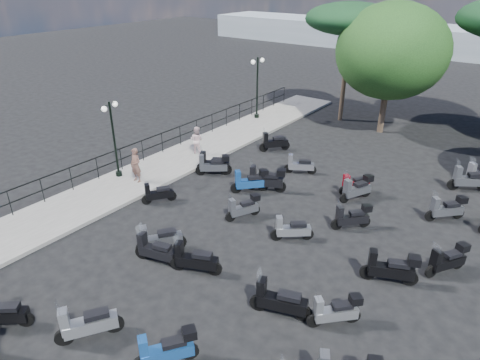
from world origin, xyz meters
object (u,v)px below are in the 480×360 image
Objects in this scene: scooter_10 at (266,180)px; scooter_12 at (87,324)px; scooter_5 at (274,142)px; scooter_4 at (213,165)px; scooter_8 at (243,208)px; scooter_9 at (250,181)px; scooter_17 at (354,185)px; broadleaf_tree at (392,51)px; scooter_7 at (156,251)px; scooter_16 at (357,189)px; scooter_0 at (0,314)px; scooter_14 at (194,260)px; pedestrian_far at (197,140)px; scooter_23 at (468,180)px; scooter_2 at (158,194)px; scooter_20 at (391,268)px; scooter_18 at (166,350)px; lamp_post_1 at (114,135)px; scooter_27 at (447,260)px; pine_2 at (351,19)px; scooter_3 at (213,164)px; scooter_11 at (300,165)px; woman at (136,165)px; scooter_26 at (335,311)px; scooter_15 at (291,230)px; scooter_21 at (352,217)px; scooter_29 at (480,173)px; scooter_13 at (279,301)px; scooter_1 at (160,240)px; lamp_post_2 at (257,84)px; scooter_22 at (446,209)px.

scooter_10 reaches higher than scooter_12.
scooter_4 is at bearing 120.56° from scooter_5.
scooter_9 reaches higher than scooter_8.
broadleaf_tree reaches higher than scooter_17.
scooter_7 is 9.02m from scooter_16.
scooter_14 is at bearing -68.08° from scooter_0.
pedestrian_far reaches higher than scooter_8.
scooter_23 is at bearing -78.12° from scooter_10.
scooter_2 is 0.91× the size of scooter_5.
scooter_12 is 9.10m from scooter_20.
scooter_23 is 0.21× the size of broadleaf_tree.
scooter_0 is 4.94m from scooter_18.
scooter_10 is 1.09× the size of scooter_12.
lamp_post_1 reaches higher than scooter_12.
scooter_0 is 13.54m from scooter_27.
lamp_post_1 is 15.81m from pine_2.
scooter_3 is 1.14× the size of scooter_11.
woman is 11.49m from scooter_26.
woman is 10.57m from scooter_18.
scooter_7 is 1.29× the size of scooter_15.
scooter_11 is at bearing 25.69° from scooter_20.
scooter_9 is 0.18× the size of broadleaf_tree.
scooter_14 is (1.36, -6.22, -0.07)m from scooter_10.
scooter_21 is at bearing 21.26° from scooter_20.
scooter_29 is at bearing 17.74° from lamp_post_1.
scooter_27 is 14.44m from broadleaf_tree.
scooter_14 is (1.87, -5.70, -0.03)m from scooter_9.
woman is 1.14× the size of scooter_11.
scooter_26 reaches higher than scooter_2.
scooter_8 is 15.28m from pine_2.
pedestrian_far is 2.64m from scooter_4.
broadleaf_tree is at bearing -138.73° from pedestrian_far.
lamp_post_1 reaches higher than scooter_14.
scooter_8 is at bearing 28.52° from scooter_13.
scooter_10 is at bearing 68.02° from scooter_17.
scooter_21 is (-0.25, 5.58, -0.03)m from scooter_13.
scooter_1 is at bearing 61.35° from scooter_14.
lamp_post_2 reaches higher than woman.
scooter_22 reaches higher than scooter_27.
scooter_8 is at bearing 167.85° from scooter_10.
scooter_14 is (4.45, -6.22, 0.00)m from scooter_3.
scooter_26 is (4.68, 0.63, -0.01)m from scooter_14.
woman is 7.78m from scooter_5.
lamp_post_2 is 2.22× the size of scooter_13.
scooter_20 is at bearing 142.20° from scooter_23.
scooter_4 is 7.09m from scooter_7.
broadleaf_tree is (-0.12, 16.96, 4.32)m from scooter_14.
scooter_4 is 13.00m from pine_2.
scooter_12 is at bearing 104.95° from scooter_29.
broadleaf_tree reaches higher than scooter_8.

